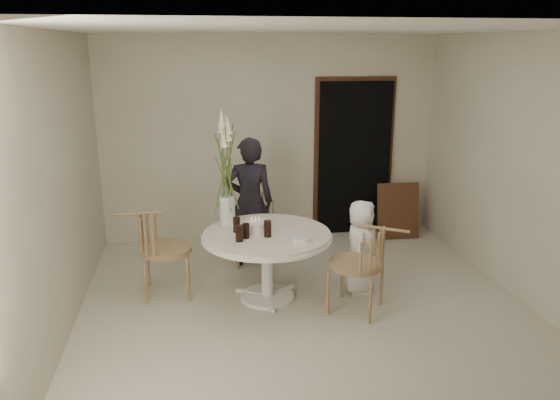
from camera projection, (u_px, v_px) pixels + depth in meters
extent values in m
plane|color=beige|center=(305.00, 306.00, 5.56)|extent=(4.50, 4.50, 0.00)
plane|color=white|center=(309.00, 29.00, 4.81)|extent=(4.50, 4.50, 0.00)
plane|color=beige|center=(271.00, 139.00, 7.32)|extent=(4.50, 0.00, 4.50)
plane|color=beige|center=(392.00, 271.00, 3.05)|extent=(4.50, 0.00, 4.50)
plane|color=beige|center=(58.00, 188.00, 4.83)|extent=(0.00, 4.50, 4.50)
plane|color=beige|center=(523.00, 169.00, 5.54)|extent=(0.00, 4.50, 4.50)
cube|color=black|center=(354.00, 159.00, 7.53)|extent=(1.00, 0.10, 2.10)
cube|color=#52331C|center=(353.00, 154.00, 7.55)|extent=(1.12, 0.03, 2.22)
cylinder|color=white|center=(267.00, 296.00, 5.73)|extent=(0.56, 0.56, 0.04)
cylinder|color=white|center=(267.00, 268.00, 5.64)|extent=(0.12, 0.12, 0.65)
cylinder|color=white|center=(267.00, 237.00, 5.55)|extent=(1.33, 1.33, 0.03)
cylinder|color=#F0E4D0|center=(267.00, 234.00, 5.54)|extent=(1.30, 1.30, 0.04)
cube|color=#52331C|center=(398.00, 211.00, 7.43)|extent=(0.58, 0.19, 0.76)
cylinder|color=#9E8055|center=(238.00, 252.00, 6.41)|extent=(0.03, 0.03, 0.45)
cylinder|color=#9E8055|center=(272.00, 251.00, 6.42)|extent=(0.03, 0.03, 0.45)
cylinder|color=#9E8055|center=(240.00, 240.00, 6.79)|extent=(0.03, 0.03, 0.45)
cylinder|color=#9E8055|center=(272.00, 240.00, 6.80)|extent=(0.03, 0.03, 0.45)
cylinder|color=#9E8055|center=(255.00, 226.00, 6.54)|extent=(0.50, 0.50, 0.05)
cylinder|color=#9E8055|center=(342.00, 276.00, 5.69)|extent=(0.03, 0.03, 0.48)
cylinder|color=#9E8055|center=(328.00, 293.00, 5.32)|extent=(0.03, 0.03, 0.48)
cylinder|color=#9E8055|center=(382.00, 284.00, 5.52)|extent=(0.03, 0.03, 0.48)
cylinder|color=#9E8055|center=(370.00, 301.00, 5.15)|extent=(0.03, 0.03, 0.48)
cylinder|color=#9E8055|center=(356.00, 264.00, 5.35)|extent=(0.53, 0.53, 0.05)
cylinder|color=#9E8055|center=(188.00, 279.00, 5.62)|extent=(0.03, 0.03, 0.48)
cylinder|color=#9E8055|center=(188.00, 263.00, 6.02)|extent=(0.03, 0.03, 0.48)
cylinder|color=#9E8055|center=(145.00, 282.00, 5.55)|extent=(0.03, 0.03, 0.48)
cylinder|color=#9E8055|center=(148.00, 266.00, 5.96)|extent=(0.03, 0.03, 0.48)
cylinder|color=#9E8055|center=(166.00, 249.00, 5.71)|extent=(0.54, 0.54, 0.05)
imported|color=black|center=(250.00, 202.00, 6.43)|extent=(0.59, 0.40, 1.55)
imported|color=white|center=(361.00, 247.00, 5.76)|extent=(0.48, 0.58, 1.02)
cylinder|color=white|center=(256.00, 226.00, 5.55)|extent=(0.23, 0.23, 0.11)
cylinder|color=#FAE99E|center=(256.00, 219.00, 5.53)|extent=(0.01, 0.01, 0.05)
cylinder|color=#FAE99E|center=(259.00, 218.00, 5.56)|extent=(0.01, 0.01, 0.05)
cylinder|color=#FAE99E|center=(252.00, 219.00, 5.54)|extent=(0.01, 0.01, 0.05)
cylinder|color=black|center=(239.00, 233.00, 5.27)|extent=(0.10, 0.10, 0.16)
cylinder|color=black|center=(268.00, 229.00, 5.40)|extent=(0.09, 0.09, 0.16)
cylinder|color=black|center=(246.00, 231.00, 5.37)|extent=(0.08, 0.08, 0.15)
cylinder|color=black|center=(237.00, 225.00, 5.54)|extent=(0.08, 0.08, 0.16)
cylinder|color=white|center=(302.00, 239.00, 5.29)|extent=(0.22, 0.22, 0.04)
cylinder|color=silver|center=(227.00, 210.00, 5.76)|extent=(0.17, 0.17, 0.31)
cylinder|color=#47642A|center=(229.00, 174.00, 5.67)|extent=(0.01, 0.01, 0.78)
cone|color=white|center=(228.00, 137.00, 5.56)|extent=(0.08, 0.08, 0.20)
cylinder|color=#47642A|center=(227.00, 171.00, 5.67)|extent=(0.01, 0.01, 0.84)
cone|color=white|center=(226.00, 130.00, 5.56)|extent=(0.08, 0.08, 0.20)
cylinder|color=#47642A|center=(224.00, 168.00, 5.66)|extent=(0.01, 0.01, 0.91)
cone|color=white|center=(223.00, 124.00, 5.53)|extent=(0.08, 0.08, 0.20)
cylinder|color=#47642A|center=(223.00, 165.00, 5.62)|extent=(0.01, 0.01, 0.97)
cone|color=white|center=(221.00, 118.00, 5.49)|extent=(0.08, 0.08, 0.20)
cylinder|color=#47642A|center=(224.00, 175.00, 5.63)|extent=(0.01, 0.01, 0.78)
cone|color=white|center=(223.00, 138.00, 5.52)|extent=(0.08, 0.08, 0.20)
cylinder|color=#47642A|center=(227.00, 172.00, 5.61)|extent=(0.01, 0.01, 0.84)
cone|color=white|center=(226.00, 131.00, 5.50)|extent=(0.08, 0.08, 0.20)
cylinder|color=#47642A|center=(229.00, 168.00, 5.62)|extent=(0.01, 0.01, 0.91)
cone|color=white|center=(228.00, 125.00, 5.49)|extent=(0.08, 0.08, 0.20)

